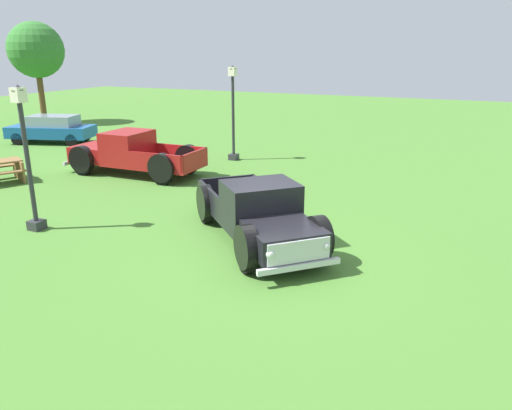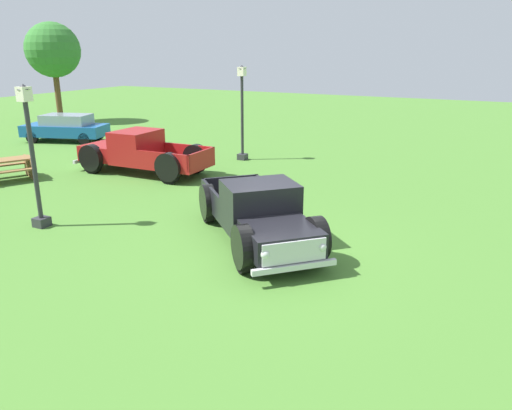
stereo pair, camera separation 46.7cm
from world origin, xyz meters
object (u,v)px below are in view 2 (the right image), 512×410
at_px(lamp_post_near, 242,111).
at_px(oak_tree_west, 53,50).
at_px(lamp_post_far, 32,155).
at_px(picnic_table, 5,167).
at_px(sedan_distant_b, 66,127).
at_px(pickup_truck_foreground, 261,216).
at_px(pickup_truck_behind_left, 136,153).

distance_m(lamp_post_near, oak_tree_west, 16.73).
relative_size(lamp_post_far, oak_tree_west, 0.61).
relative_size(picnic_table, oak_tree_west, 0.37).
height_order(lamp_post_far, picnic_table, lamp_post_far).
bearing_deg(sedan_distant_b, pickup_truck_foreground, -117.75).
height_order(pickup_truck_foreground, sedan_distant_b, pickup_truck_foreground).
xyz_separation_m(sedan_distant_b, lamp_post_far, (-9.49, -9.35, 1.23)).
xyz_separation_m(pickup_truck_foreground, oak_tree_west, (12.84, 20.96, 3.71)).
bearing_deg(lamp_post_far, pickup_truck_foreground, -75.25).
xyz_separation_m(lamp_post_near, oak_tree_west, (4.56, 15.91, 2.39)).
bearing_deg(picnic_table, oak_tree_west, 41.04).
relative_size(sedan_distant_b, lamp_post_far, 1.19).
bearing_deg(pickup_truck_foreground, lamp_post_far, 104.75).
relative_size(sedan_distant_b, lamp_post_near, 1.13).
bearing_deg(lamp_post_near, lamp_post_far, 175.65).
bearing_deg(pickup_truck_behind_left, lamp_post_near, -33.06).
xyz_separation_m(pickup_truck_foreground, pickup_truck_behind_left, (4.42, 7.56, 0.04)).
xyz_separation_m(pickup_truck_foreground, lamp_post_far, (-1.52, 5.79, 1.22)).
distance_m(sedan_distant_b, lamp_post_far, 13.38).
distance_m(sedan_distant_b, oak_tree_west, 8.45).
height_order(lamp_post_near, picnic_table, lamp_post_near).
xyz_separation_m(pickup_truck_foreground, lamp_post_near, (8.27, 5.04, 1.32)).
height_order(pickup_truck_behind_left, oak_tree_west, oak_tree_west).
relative_size(lamp_post_near, picnic_table, 1.72).
xyz_separation_m(pickup_truck_behind_left, picnic_table, (-3.14, 3.34, -0.28)).
bearing_deg(lamp_post_far, picnic_table, 61.23).
distance_m(pickup_truck_foreground, sedan_distant_b, 17.11).
distance_m(picnic_table, oak_tree_west, 15.83).
bearing_deg(lamp_post_near, pickup_truck_foreground, -148.63).
bearing_deg(picnic_table, lamp_post_near, -39.90).
height_order(pickup_truck_foreground, picnic_table, pickup_truck_foreground).
height_order(pickup_truck_behind_left, lamp_post_near, lamp_post_near).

